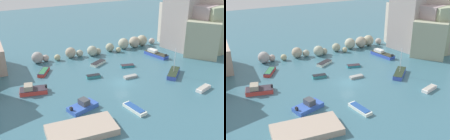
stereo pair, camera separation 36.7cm
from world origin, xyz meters
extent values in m
plane|color=#3A697A|center=(0.00, 0.00, 0.00)|extent=(160.00, 160.00, 0.00)
cube|color=#9EA496|center=(28.31, 18.72, 2.28)|extent=(9.75, 7.33, 4.55)
cube|color=#A99A8F|center=(27.87, 8.89, 6.26)|extent=(8.49, 8.19, 12.52)
cube|color=#A89293|center=(26.21, 8.34, 5.71)|extent=(10.35, 9.71, 11.42)
cube|color=#B1998D|center=(25.13, 14.42, 7.80)|extent=(8.42, 6.96, 15.60)
cube|color=#A0AA88|center=(26.61, 6.99, 5.68)|extent=(5.64, 9.15, 11.35)
cube|color=#B4A08E|center=(29.37, 14.71, 5.00)|extent=(8.05, 7.66, 10.01)
cube|color=#A49994|center=(23.72, 11.57, 6.94)|extent=(10.04, 9.42, 13.89)
cube|color=#A5A98C|center=(24.71, 5.53, 4.23)|extent=(11.44, 11.31, 8.45)
cube|color=#A59D8F|center=(23.93, 14.83, 5.22)|extent=(8.57, 7.60, 10.43)
cube|color=#B0A094|center=(29.33, 5.21, 2.50)|extent=(5.77, 5.65, 5.00)
sphere|color=#9D9B9A|center=(-11.86, 17.14, 1.27)|extent=(2.54, 2.54, 2.54)
sphere|color=#AC9D94|center=(-10.04, 17.36, 0.76)|extent=(1.52, 1.52, 1.52)
sphere|color=#ACAB84|center=(-7.53, 16.71, 0.70)|extent=(1.40, 1.40, 1.40)
sphere|color=tan|center=(-4.27, 17.08, 1.21)|extent=(2.42, 2.42, 2.42)
sphere|color=#9DA28F|center=(-2.18, 16.74, 0.82)|extent=(1.63, 1.63, 1.63)
sphere|color=#A0A793|center=(0.68, 16.05, 1.19)|extent=(2.39, 2.39, 2.39)
sphere|color=#9B9981|center=(2.22, 16.19, 0.77)|extent=(1.54, 1.54, 1.54)
sphere|color=#9A9E83|center=(5.73, 16.93, 1.02)|extent=(2.04, 2.04, 2.04)
sphere|color=tan|center=(7.30, 15.39, 0.63)|extent=(1.26, 1.26, 1.26)
sphere|color=#A7A992|center=(9.70, 17.22, 1.33)|extent=(2.67, 2.67, 2.67)
sphere|color=#A09682|center=(12.70, 16.89, 1.39)|extent=(2.79, 2.79, 2.79)
sphere|color=#A19D83|center=(15.15, 17.25, 1.37)|extent=(2.74, 2.74, 2.74)
sphere|color=#A59990|center=(18.20, 17.14, 0.80)|extent=(1.59, 1.59, 1.59)
cube|color=tan|center=(-12.31, -11.12, 0.50)|extent=(9.79, 5.55, 0.99)
cube|color=#3C52B9|center=(10.86, -1.44, 0.39)|extent=(5.26, 5.05, 0.77)
cube|color=#233120|center=(10.86, -1.44, 0.80)|extent=(5.15, 4.95, 0.06)
cylinder|color=silver|center=(10.86, -1.44, 3.24)|extent=(0.10, 0.10, 4.92)
cube|color=blue|center=(-9.97, -5.41, 0.36)|extent=(5.15, 3.69, 0.72)
cube|color=#3F444C|center=(-9.68, -5.32, 1.18)|extent=(1.69, 1.92, 0.91)
cube|color=black|center=(-12.04, -6.09, 0.97)|extent=(0.48, 0.53, 0.50)
cube|color=white|center=(11.63, -8.97, 0.28)|extent=(3.57, 2.13, 0.55)
cube|color=#ADA89E|center=(11.63, -8.97, 0.59)|extent=(3.03, 1.81, 0.08)
cube|color=#CD3C35|center=(-15.67, 3.50, 0.38)|extent=(5.02, 3.26, 0.75)
cube|color=#322A34|center=(-15.67, 3.50, 0.78)|extent=(4.92, 3.20, 0.06)
cube|color=#9E937F|center=(-16.45, 3.67, 1.20)|extent=(1.78, 2.18, 0.90)
cube|color=black|center=(-13.55, 3.06, 1.00)|extent=(0.44, 0.50, 0.50)
cube|color=teal|center=(-3.90, 4.62, 0.26)|extent=(2.84, 1.42, 0.52)
cube|color=black|center=(-3.90, 4.62, 0.55)|extent=(2.78, 1.40, 0.06)
cube|color=#3754BD|center=(13.94, 8.98, 0.37)|extent=(3.34, 6.21, 0.75)
cube|color=#2F3023|center=(13.94, 8.98, 0.78)|extent=(3.27, 6.08, 0.06)
cube|color=silver|center=(13.65, 10.05, 1.07)|extent=(1.82, 2.44, 0.64)
cube|color=black|center=(14.69, 6.26, 1.00)|extent=(0.52, 0.46, 0.50)
cube|color=teal|center=(4.76, 6.38, 0.20)|extent=(3.04, 1.83, 0.40)
cube|color=#2E252C|center=(4.76, 6.38, 0.43)|extent=(2.98, 1.80, 0.06)
cube|color=#C73B33|center=(-12.10, 10.90, 0.30)|extent=(3.30, 4.37, 0.60)
cube|color=#251B37|center=(-12.10, 10.90, 0.63)|extent=(3.23, 4.28, 0.06)
cube|color=#2D7047|center=(-12.10, 10.90, 0.64)|extent=(2.80, 3.72, 0.08)
cube|color=white|center=(-2.86, -9.35, 0.25)|extent=(2.14, 4.51, 0.50)
cube|color=#234C93|center=(-2.86, -9.35, 0.54)|extent=(1.82, 3.83, 0.08)
cube|color=white|center=(-0.29, 10.40, 0.27)|extent=(4.07, 3.16, 0.53)
cube|color=black|center=(-0.29, 10.40, 0.56)|extent=(3.98, 3.09, 0.06)
cube|color=gray|center=(2.56, 1.33, 0.23)|extent=(2.71, 1.02, 0.46)
camera|label=1|loc=(-22.67, -41.10, 23.10)|focal=44.60mm
camera|label=2|loc=(-22.34, -41.26, 23.10)|focal=44.60mm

